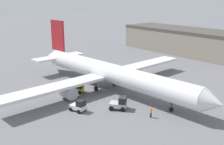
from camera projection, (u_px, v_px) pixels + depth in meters
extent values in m
plane|color=slate|center=(112.00, 90.00, 53.92)|extent=(400.00, 400.00, 0.00)
cylinder|color=silver|center=(112.00, 73.00, 53.00)|extent=(38.09, 6.30, 3.68)
cone|color=silver|center=(213.00, 103.00, 38.67)|extent=(3.19, 3.80, 3.61)
cone|color=silver|center=(53.00, 56.00, 67.72)|extent=(4.28, 3.77, 3.50)
cube|color=silver|center=(144.00, 65.00, 62.20)|extent=(5.10, 19.85, 0.50)
cube|color=silver|center=(53.00, 88.00, 46.81)|extent=(5.10, 19.85, 0.50)
cylinder|color=#B7B7BC|center=(135.00, 74.00, 60.68)|extent=(2.77, 2.47, 2.29)
cylinder|color=#B7B7BC|center=(68.00, 93.00, 49.17)|extent=(2.77, 2.47, 2.29)
cube|color=maroon|center=(58.00, 35.00, 64.36)|extent=(4.88, 0.70, 6.95)
cube|color=silver|center=(73.00, 54.00, 68.36)|extent=(3.61, 4.63, 0.24)
cube|color=silver|center=(43.00, 59.00, 63.01)|extent=(3.61, 4.63, 0.24)
cylinder|color=#38383D|center=(171.00, 107.00, 44.14)|extent=(0.28, 0.28, 1.57)
cylinder|color=black|center=(171.00, 109.00, 44.25)|extent=(0.72, 0.40, 0.70)
cylinder|color=#38383D|center=(96.00, 87.00, 53.46)|extent=(0.28, 0.28, 1.57)
cylinder|color=black|center=(96.00, 89.00, 53.55)|extent=(0.92, 0.41, 0.90)
cylinder|color=#38383D|center=(114.00, 82.00, 56.62)|extent=(0.28, 0.28, 1.57)
cylinder|color=black|center=(114.00, 83.00, 56.71)|extent=(0.92, 0.41, 0.90)
cylinder|color=#1E2338|center=(151.00, 115.00, 42.03)|extent=(0.26, 0.26, 0.78)
cylinder|color=orange|center=(151.00, 111.00, 41.84)|extent=(0.36, 0.36, 0.61)
sphere|color=tan|center=(151.00, 108.00, 41.73)|extent=(0.23, 0.23, 0.23)
cube|color=#B2B2B7|center=(118.00, 105.00, 45.05)|extent=(3.23, 3.13, 0.71)
cube|color=black|center=(123.00, 100.00, 44.69)|extent=(1.97, 2.03, 1.01)
cylinder|color=black|center=(123.00, 109.00, 44.10)|extent=(0.74, 0.69, 0.73)
cylinder|color=black|center=(125.00, 105.00, 45.86)|extent=(0.74, 0.69, 0.73)
cylinder|color=black|center=(111.00, 109.00, 44.44)|extent=(0.74, 0.69, 0.73)
cylinder|color=black|center=(113.00, 104.00, 46.20)|extent=(0.74, 0.69, 0.73)
cube|color=yellow|center=(76.00, 89.00, 52.66)|extent=(3.27, 3.11, 0.68)
cube|color=black|center=(80.00, 85.00, 52.28)|extent=(1.93, 1.97, 0.97)
cube|color=#333333|center=(73.00, 84.00, 52.50)|extent=(2.12, 2.04, 0.70)
cylinder|color=black|center=(79.00, 93.00, 51.76)|extent=(0.72, 0.66, 0.70)
cylinder|color=black|center=(82.00, 90.00, 53.36)|extent=(0.72, 0.66, 0.70)
cylinder|color=black|center=(69.00, 92.00, 52.14)|extent=(0.72, 0.66, 0.70)
cylinder|color=black|center=(72.00, 89.00, 53.73)|extent=(0.72, 0.66, 0.70)
cube|color=silver|center=(78.00, 107.00, 44.34)|extent=(2.72, 2.03, 0.66)
cube|color=black|center=(81.00, 103.00, 43.75)|extent=(1.37, 1.52, 0.95)
cylinder|color=black|center=(79.00, 112.00, 43.40)|extent=(0.68, 0.44, 0.62)
cylinder|color=black|center=(85.00, 109.00, 44.52)|extent=(0.68, 0.44, 0.62)
cylinder|color=black|center=(71.00, 109.00, 44.34)|extent=(0.68, 0.44, 0.62)
cylinder|color=black|center=(77.00, 106.00, 45.46)|extent=(0.68, 0.44, 0.62)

